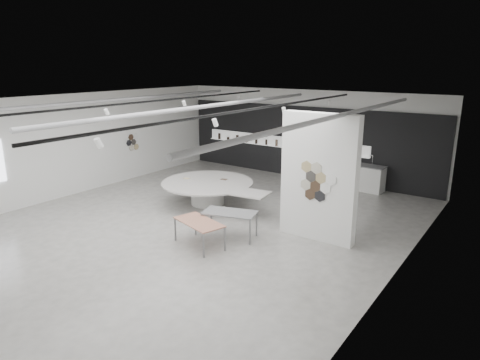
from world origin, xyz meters
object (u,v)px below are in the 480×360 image
Objects in this scene: partition_column at (319,178)px; kitchen_counter at (361,177)px; sample_table_wood at (199,223)px; sample_table_stone at (230,214)px; display_island at (209,190)px.

kitchen_counter is at bearing 97.01° from partition_column.
partition_column is at bearing 44.46° from sample_table_wood.
partition_column is at bearing 33.89° from sample_table_stone.
display_island reaches higher than sample_table_stone.
display_island is 3.13m from sample_table_stone.
display_island reaches higher than sample_table_wood.
sample_table_stone is (-2.06, -1.39, -1.09)m from partition_column.
display_island is at bearing 172.23° from partition_column.
partition_column is 2.17× the size of sample_table_stone.
kitchen_counter is (1.38, 6.92, -0.20)m from sample_table_stone.
sample_table_stone is at bearing -46.55° from display_island.
sample_table_wood is 0.91× the size of kitchen_counter.
display_island is 3.61m from sample_table_wood.
display_island is at bearing -124.17° from kitchen_counter.
kitchen_counter is at bearing 77.75° from sample_table_wood.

